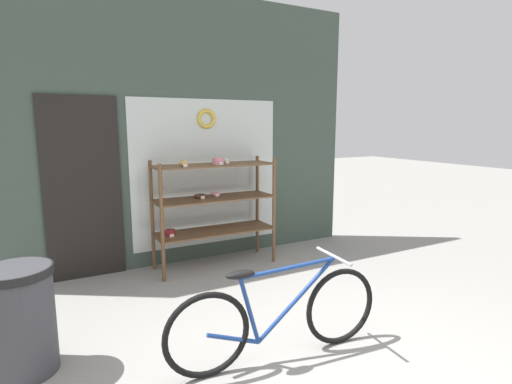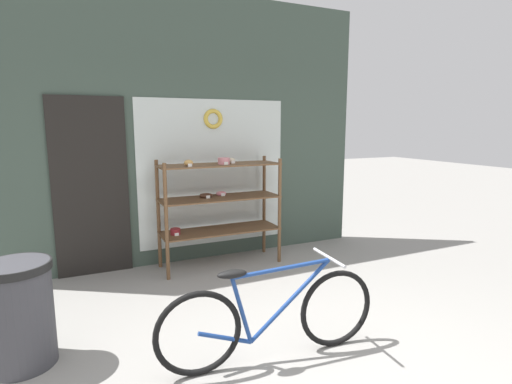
{
  "view_description": "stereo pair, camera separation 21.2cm",
  "coord_description": "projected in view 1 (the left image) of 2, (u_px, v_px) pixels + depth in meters",
  "views": [
    {
      "loc": [
        -1.68,
        -2.03,
        1.77
      ],
      "look_at": [
        0.08,
        1.28,
        1.14
      ],
      "focal_mm": 28.0,
      "sensor_mm": 36.0,
      "label": 1
    },
    {
      "loc": [
        -1.49,
        -2.12,
        1.77
      ],
      "look_at": [
        0.08,
        1.28,
        1.14
      ],
      "focal_mm": 28.0,
      "sensor_mm": 36.0,
      "label": 2
    }
  ],
  "objects": [
    {
      "name": "display_case",
      "position": [
        213.0,
        200.0,
        4.97
      ],
      "size": [
        1.5,
        0.5,
        1.38
      ],
      "color": "brown",
      "rests_on": "ground_plane"
    },
    {
      "name": "bicycle",
      "position": [
        278.0,
        317.0,
        3.01
      ],
      "size": [
        1.76,
        0.46,
        0.77
      ],
      "rotation": [
        0.0,
        0.0,
        -0.08
      ],
      "color": "black",
      "rests_on": "ground_plane"
    },
    {
      "name": "storefront_facade",
      "position": [
        187.0,
        135.0,
        5.08
      ],
      "size": [
        4.65,
        0.13,
        3.4
      ],
      "color": "#3D4C42",
      "rests_on": "ground_plane"
    },
    {
      "name": "ground_plane",
      "position": [
        330.0,
        377.0,
        2.84
      ],
      "size": [
        30.0,
        30.0,
        0.0
      ],
      "primitive_type": "plane",
      "color": "gray"
    },
    {
      "name": "trash_bin",
      "position": [
        19.0,
        317.0,
        2.83
      ],
      "size": [
        0.5,
        0.5,
        0.79
      ],
      "color": "#38383D",
      "rests_on": "ground_plane"
    }
  ]
}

